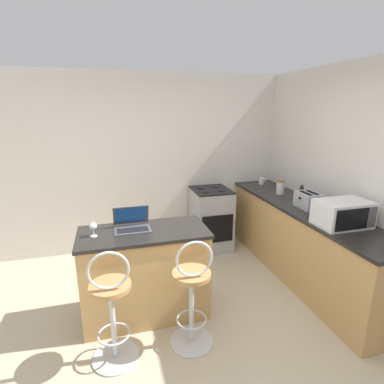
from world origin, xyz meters
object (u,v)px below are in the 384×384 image
Objects in this scene: wine_glass_tall at (93,227)px; storage_jar at (280,187)px; toaster at (308,200)px; bar_stool_near at (112,309)px; laptop at (132,223)px; mug_blue at (307,195)px; pepper_mill at (301,193)px; microwave at (343,213)px; mug_white at (262,181)px; stove_range at (211,219)px; bar_stool_far at (192,296)px.

storage_jar is at bearing 18.61° from wine_glass_tall.
wine_glass_tall is at bearing -175.56° from toaster.
laptop is (0.24, 0.64, 0.49)m from bar_stool_near.
pepper_mill is (-0.14, -0.07, 0.05)m from mug_blue.
toaster is 0.41m from mug_blue.
microwave is 0.97m from mug_blue.
microwave is at bearing -98.19° from pepper_mill.
mug_white is (2.51, 1.43, -0.04)m from wine_glass_tall.
stove_range is 4.87× the size of storage_jar.
storage_jar reaches higher than wine_glass_tall.
wine_glass_tall reaches higher than mug_white.
bar_stool_near is 7.72× the size of wine_glass_tall.
microwave reaches higher than bar_stool_far.
storage_jar is at bearing 102.07° from pepper_mill.
bar_stool_far is 0.92m from laptop.
microwave is at bearing 3.45° from bar_stool_near.
mug_white is (0.89, 0.11, 0.52)m from stove_range.
storage_jar is (2.35, 1.38, 0.53)m from bar_stool_near.
storage_jar reaches higher than stove_range.
bar_stool_near is 2.51m from toaster.
stove_range is (-0.84, 1.13, -0.56)m from toaster.
storage_jar is (2.12, 0.73, 0.04)m from laptop.
laptop reaches higher than stove_range.
mug_blue is at bearing -36.59° from stove_range.
wine_glass_tall is (-2.46, -0.19, 0.00)m from toaster.
bar_stool_far is at bearing -175.11° from microwave.
mug_blue is (1.07, -0.79, 0.52)m from stove_range.
mug_white is at bearing 101.53° from mug_blue.
microwave is (2.31, 0.14, 0.56)m from bar_stool_near.
microwave is 5.07× the size of mug_blue.
bar_stool_near is 4.88× the size of pepper_mill.
laptop is at bearing 15.60° from wine_glass_tall.
pepper_mill reaches higher than stove_range.
laptop is 2.11m from toaster.
wine_glass_tall is at bearing -169.73° from pepper_mill.
mug_blue is at bearing 22.64° from bar_stool_near.
wine_glass_tall is (-1.62, -1.32, 0.56)m from stove_range.
pepper_mill is at bearing 71.34° from toaster.
bar_stool_far is 3.60× the size of toaster.
bar_stool_near is 2.83m from mug_blue.
wine_glass_tall is (-2.69, -0.53, 0.05)m from mug_blue.
bar_stool_far is at bearing -150.15° from pepper_mill.
microwave reaches higher than toaster.
laptop is at bearing -170.63° from pepper_mill.
mug_blue is 0.16m from pepper_mill.
toaster is at bearing 2.46° from laptop.
toaster is at bearing 23.84° from bar_stool_far.
laptop is 3.43× the size of mug_blue.
bar_stool_far is 2.99× the size of laptop.
wine_glass_tall is 0.71× the size of storage_jar.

